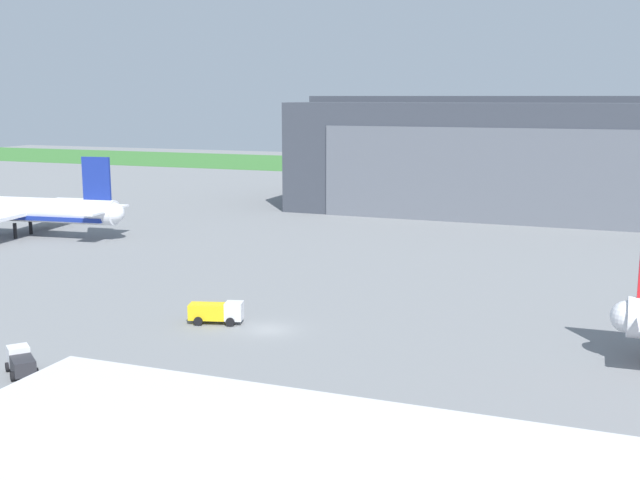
% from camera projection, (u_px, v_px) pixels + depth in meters
% --- Properties ---
extents(ground_plane, '(440.00, 440.00, 0.00)m').
position_uv_depth(ground_plane, '(270.00, 330.00, 73.24)').
color(ground_plane, slate).
extents(grass_field_strip, '(440.00, 56.00, 0.08)m').
position_uv_depth(grass_field_strip, '(510.00, 170.00, 232.22)').
color(grass_field_strip, '#397532').
rests_on(grass_field_strip, ground_plane).
extents(maintenance_hangar, '(74.48, 36.73, 21.73)m').
position_uv_depth(maintenance_hangar, '(497.00, 156.00, 149.56)').
color(maintenance_hangar, '#383D47').
rests_on(maintenance_hangar, ground_plane).
extents(airliner_far_left, '(38.05, 31.42, 12.70)m').
position_uv_depth(airliner_far_left, '(14.00, 210.00, 121.75)').
color(airliner_far_left, white).
rests_on(airliner_far_left, ground_plane).
extents(baggage_tug, '(5.45, 3.14, 2.14)m').
position_uv_depth(baggage_tug, '(217.00, 312.00, 75.10)').
color(baggage_tug, silver).
rests_on(baggage_tug, ground_plane).
extents(ops_van, '(4.20, 3.85, 1.96)m').
position_uv_depth(ops_van, '(21.00, 362.00, 61.42)').
color(ops_van, silver).
rests_on(ops_van, ground_plane).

